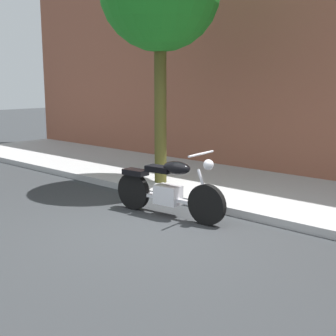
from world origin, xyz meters
TOP-DOWN VIEW (x-y plane):
  - ground_plane at (0.00, 0.00)m, footprint 60.00×60.00m
  - sidewalk at (0.00, 2.99)m, footprint 20.49×3.33m
  - building_facade at (0.00, 4.91)m, footprint 20.49×0.50m
  - motorcycle at (-0.38, 0.59)m, footprint 2.22×0.70m

SIDE VIEW (x-z plane):
  - ground_plane at x=0.00m, z-range 0.00..0.00m
  - sidewalk at x=0.00m, z-range 0.00..0.14m
  - motorcycle at x=-0.38m, z-range -0.10..1.07m
  - building_facade at x=0.00m, z-range 0.00..7.36m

